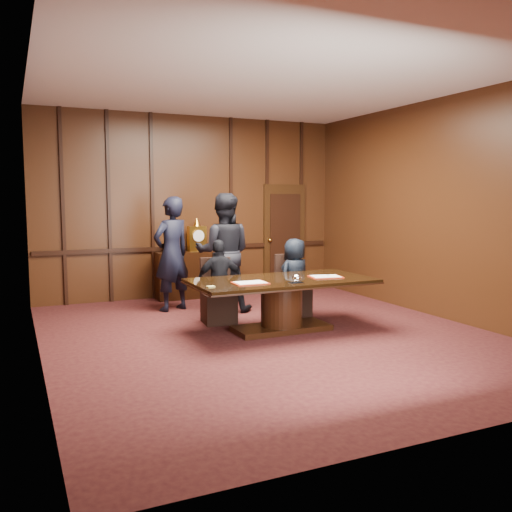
{
  "coord_description": "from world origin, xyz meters",
  "views": [
    {
      "loc": [
        -3.26,
        -6.67,
        1.93
      ],
      "look_at": [
        0.09,
        0.7,
        1.05
      ],
      "focal_mm": 38.0,
      "sensor_mm": 36.0,
      "label": 1
    }
  ],
  "objects_px": {
    "sideboard": "(197,272)",
    "witness_right": "(224,252)",
    "signatory_left": "(220,282)",
    "conference_table": "(282,296)",
    "witness_left": "(172,254)",
    "signatory_right": "(295,277)"
  },
  "relations": [
    {
      "from": "sideboard",
      "to": "witness_right",
      "type": "bearing_deg",
      "value": -89.67
    },
    {
      "from": "sideboard",
      "to": "signatory_left",
      "type": "distance_m",
      "value": 2.31
    },
    {
      "from": "conference_table",
      "to": "witness_left",
      "type": "xyz_separation_m",
      "value": [
        -1.05,
        2.06,
        0.46
      ]
    },
    {
      "from": "conference_table",
      "to": "witness_right",
      "type": "distance_m",
      "value": 1.75
    },
    {
      "from": "signatory_right",
      "to": "witness_right",
      "type": "bearing_deg",
      "value": -61.29
    },
    {
      "from": "conference_table",
      "to": "signatory_right",
      "type": "xyz_separation_m",
      "value": [
        0.65,
        0.8,
        0.12
      ]
    },
    {
      "from": "witness_right",
      "to": "witness_left",
      "type": "bearing_deg",
      "value": -1.86
    },
    {
      "from": "signatory_right",
      "to": "witness_right",
      "type": "relative_size",
      "value": 0.63
    },
    {
      "from": "sideboard",
      "to": "signatory_right",
      "type": "distance_m",
      "value": 2.45
    },
    {
      "from": "signatory_left",
      "to": "conference_table",
      "type": "bearing_deg",
      "value": 135.65
    },
    {
      "from": "signatory_left",
      "to": "witness_left",
      "type": "height_order",
      "value": "witness_left"
    },
    {
      "from": "signatory_right",
      "to": "sideboard",
      "type": "bearing_deg",
      "value": -85.67
    },
    {
      "from": "signatory_left",
      "to": "witness_left",
      "type": "relative_size",
      "value": 0.66
    },
    {
      "from": "signatory_right",
      "to": "conference_table",
      "type": "bearing_deg",
      "value": 33.36
    },
    {
      "from": "sideboard",
      "to": "signatory_left",
      "type": "relative_size",
      "value": 1.24
    },
    {
      "from": "sideboard",
      "to": "signatory_right",
      "type": "bearing_deg",
      "value": -68.12
    },
    {
      "from": "witness_left",
      "to": "witness_right",
      "type": "relative_size",
      "value": 0.97
    },
    {
      "from": "conference_table",
      "to": "witness_right",
      "type": "xyz_separation_m",
      "value": [
        -0.25,
        1.66,
        0.49
      ]
    },
    {
      "from": "sideboard",
      "to": "witness_left",
      "type": "xyz_separation_m",
      "value": [
        -0.78,
        -1.01,
        0.49
      ]
    },
    {
      "from": "signatory_right",
      "to": "witness_right",
      "type": "xyz_separation_m",
      "value": [
        -0.9,
        0.86,
        0.37
      ]
    },
    {
      "from": "witness_left",
      "to": "sideboard",
      "type": "bearing_deg",
      "value": -149.72
    },
    {
      "from": "conference_table",
      "to": "witness_right",
      "type": "relative_size",
      "value": 1.31
    }
  ]
}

